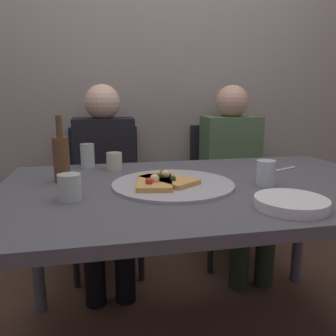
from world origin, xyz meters
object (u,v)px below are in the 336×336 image
(beer_bottle, at_px, (61,158))
(table_knife, at_px, (281,170))
(wine_glass, at_px, (70,187))
(chair_right, at_px, (225,182))
(chair_left, at_px, (106,189))
(pizza_slice_last, at_px, (155,182))
(pizza_slice_extra, at_px, (168,179))
(tumbler_far, at_px, (88,156))
(short_glass, at_px, (114,161))
(pizza_tray, at_px, (173,184))
(guest_in_beanie, at_px, (235,169))
(dining_table, at_px, (203,202))
(tumbler_near, at_px, (266,173))
(plate_stack, at_px, (291,203))
(guest_in_sweater, at_px, (105,175))

(beer_bottle, height_order, table_knife, beer_bottle)
(wine_glass, bearing_deg, table_knife, 15.99)
(chair_right, bearing_deg, chair_left, 0.00)
(pizza_slice_last, xyz_separation_m, pizza_slice_extra, (0.06, 0.03, 0.00))
(beer_bottle, xyz_separation_m, tumbler_far, (0.09, 0.26, -0.04))
(short_glass, bearing_deg, pizza_tray, -58.26)
(short_glass, height_order, chair_right, chair_right)
(guest_in_beanie, bearing_deg, dining_table, 58.87)
(table_knife, xyz_separation_m, chair_right, (0.02, 0.73, -0.25))
(pizza_tray, bearing_deg, pizza_slice_last, -167.62)
(chair_right, bearing_deg, beer_bottle, 36.44)
(beer_bottle, height_order, tumbler_near, beer_bottle)
(tumbler_far, distance_m, plate_stack, 0.98)
(pizza_slice_last, height_order, guest_in_beanie, guest_in_beanie)
(beer_bottle, bearing_deg, tumbler_near, -15.01)
(dining_table, distance_m, plate_stack, 0.39)
(plate_stack, distance_m, guest_in_sweater, 1.21)
(tumbler_far, distance_m, short_glass, 0.15)
(tumbler_near, bearing_deg, short_glass, 145.13)
(short_glass, bearing_deg, dining_table, -45.38)
(wine_glass, bearing_deg, beer_bottle, 100.73)
(wine_glass, height_order, short_glass, wine_glass)
(pizza_tray, relative_size, tumbler_near, 4.87)
(pizza_slice_last, bearing_deg, dining_table, 5.34)
(chair_right, bearing_deg, table_knife, 88.78)
(short_glass, bearing_deg, pizza_slice_extra, -59.09)
(dining_table, relative_size, guest_in_sweater, 1.36)
(beer_bottle, distance_m, tumbler_far, 0.28)
(dining_table, bearing_deg, pizza_slice_last, -174.66)
(pizza_slice_extra, xyz_separation_m, wine_glass, (-0.36, -0.12, 0.02))
(plate_stack, bearing_deg, wine_glass, 162.05)
(beer_bottle, xyz_separation_m, chair_right, (1.00, 0.74, -0.35))
(plate_stack, distance_m, chair_left, 1.37)
(pizza_slice_extra, relative_size, tumbler_far, 2.18)
(pizza_tray, distance_m, guest_in_sweater, 0.79)
(guest_in_beanie, bearing_deg, tumbler_near, 75.36)
(pizza_slice_extra, bearing_deg, dining_table, -5.37)
(short_glass, distance_m, chair_left, 0.62)
(plate_stack, bearing_deg, pizza_slice_extra, 133.23)
(pizza_slice_extra, relative_size, tumbler_near, 2.60)
(pizza_slice_last, bearing_deg, tumbler_far, 120.94)
(beer_bottle, bearing_deg, plate_stack, -33.24)
(chair_right, relative_size, guest_in_beanie, 0.77)
(pizza_tray, distance_m, pizza_slice_last, 0.08)
(pizza_slice_last, xyz_separation_m, plate_stack, (0.38, -0.31, -0.01))
(guest_in_sweater, bearing_deg, chair_right, -169.51)
(pizza_slice_extra, xyz_separation_m, tumbler_near, (0.38, -0.07, 0.03))
(dining_table, distance_m, pizza_slice_last, 0.22)
(table_knife, distance_m, chair_left, 1.11)
(pizza_slice_extra, height_order, tumbler_near, tumbler_near)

